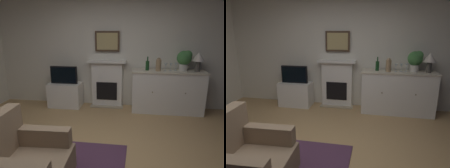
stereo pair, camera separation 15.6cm
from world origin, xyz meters
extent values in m
cube|color=silver|center=(0.00, 2.38, 1.49)|extent=(5.62, 0.06, 2.98)
cube|color=white|center=(-0.13, 2.26, 0.53)|extent=(0.70, 0.18, 1.05)
cube|color=tan|center=(-0.13, 2.16, 0.01)|extent=(0.77, 0.20, 0.03)
cube|color=black|center=(-0.13, 2.16, 0.39)|extent=(0.48, 0.02, 0.42)
cube|color=white|center=(-0.13, 2.23, 1.07)|extent=(0.87, 0.27, 0.05)
cube|color=#473323|center=(-0.13, 2.30, 1.52)|extent=(0.55, 0.03, 0.45)
cube|color=tan|center=(-0.13, 2.28, 1.52)|extent=(0.47, 0.01, 0.37)
cube|color=white|center=(1.23, 2.07, 0.45)|extent=(1.51, 0.45, 0.90)
cube|color=beige|center=(1.23, 2.07, 0.91)|extent=(1.54, 0.48, 0.03)
sphere|color=brown|center=(0.89, 1.84, 0.51)|extent=(0.02, 0.02, 0.02)
sphere|color=brown|center=(1.56, 1.84, 0.51)|extent=(0.02, 0.02, 0.02)
cylinder|color=#4C4742|center=(1.80, 2.07, 1.04)|extent=(0.10, 0.10, 0.22)
cone|color=silver|center=(1.80, 2.07, 1.24)|extent=(0.26, 0.26, 0.18)
cylinder|color=#193F1E|center=(0.77, 2.08, 1.03)|extent=(0.08, 0.08, 0.20)
cylinder|color=#193F1E|center=(0.77, 2.08, 1.17)|extent=(0.03, 0.03, 0.09)
cylinder|color=silver|center=(1.15, 2.04, 0.93)|extent=(0.06, 0.06, 0.00)
cylinder|color=silver|center=(1.15, 2.04, 0.98)|extent=(0.01, 0.01, 0.09)
cone|color=silver|center=(1.15, 2.04, 1.06)|extent=(0.07, 0.07, 0.07)
cylinder|color=silver|center=(1.26, 2.07, 0.93)|extent=(0.06, 0.06, 0.00)
cylinder|color=silver|center=(1.26, 2.07, 0.98)|extent=(0.01, 0.01, 0.09)
cone|color=silver|center=(1.26, 2.07, 1.06)|extent=(0.07, 0.07, 0.07)
cylinder|color=silver|center=(1.37, 2.11, 0.93)|extent=(0.06, 0.06, 0.00)
cylinder|color=silver|center=(1.37, 2.11, 0.98)|extent=(0.01, 0.01, 0.09)
cone|color=silver|center=(1.37, 2.11, 1.06)|extent=(0.07, 0.07, 0.07)
cylinder|color=#9E7F5B|center=(1.00, 2.02, 1.05)|extent=(0.11, 0.11, 0.24)
sphere|color=#9E7F5B|center=(1.00, 2.02, 1.17)|extent=(0.08, 0.08, 0.08)
cube|color=white|center=(-1.10, 2.09, 0.28)|extent=(0.75, 0.42, 0.57)
cube|color=black|center=(-1.10, 2.07, 0.77)|extent=(0.62, 0.06, 0.40)
cube|color=black|center=(-1.10, 2.04, 0.77)|extent=(0.57, 0.01, 0.35)
cylinder|color=beige|center=(1.53, 2.12, 1.00)|extent=(0.18, 0.18, 0.14)
sphere|color=#3D753D|center=(1.53, 2.12, 1.20)|extent=(0.30, 0.30, 0.30)
sphere|color=#3D753D|center=(1.59, 2.09, 1.27)|extent=(0.18, 0.18, 0.18)
cube|color=#8C7259|center=(-0.55, -0.17, 0.53)|extent=(0.73, 0.17, 0.22)
cylinder|color=#473323|center=(-0.89, -0.19, 0.05)|extent=(0.05, 0.05, 0.10)
camera|label=1|loc=(0.58, -2.17, 1.77)|focal=31.75mm
camera|label=2|loc=(0.73, -2.15, 1.77)|focal=31.75mm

